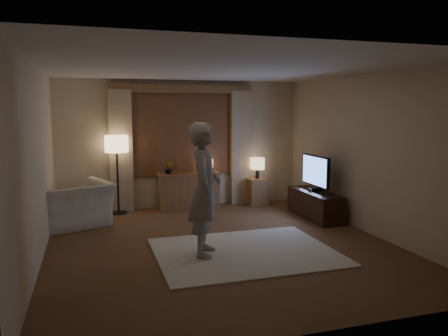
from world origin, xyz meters
name	(u,v)px	position (x,y,z in m)	size (l,w,h in m)	color
room	(212,153)	(0.00, 0.50, 1.33)	(5.04, 5.54, 2.64)	brown
rug	(245,252)	(0.22, -0.44, 0.01)	(2.50, 2.00, 0.02)	beige
sideboard	(189,192)	(0.07, 2.50, 0.35)	(1.20, 0.40, 0.70)	brown
picture_frame	(189,170)	(0.07, 2.50, 0.80)	(0.16, 0.02, 0.20)	brown
plant	(169,168)	(-0.33, 2.50, 0.85)	(0.17, 0.13, 0.30)	#999999
table_lamp_sideboard	(208,164)	(0.47, 2.50, 0.90)	(0.22, 0.22, 0.30)	black
floor_lamp	(117,148)	(-1.34, 2.50, 1.28)	(0.44, 0.44, 1.52)	black
armchair	(73,205)	(-2.15, 1.73, 0.38)	(1.18, 1.03, 0.77)	beige
side_table	(257,191)	(1.55, 2.45, 0.28)	(0.40, 0.40, 0.56)	brown
table_lamp_side	(258,164)	(1.55, 2.45, 0.87)	(0.30, 0.30, 0.44)	black
tv_stand	(315,205)	(2.15, 1.06, 0.25)	(0.45, 1.40, 0.50)	black
tv	(316,172)	(2.15, 1.06, 0.87)	(0.23, 0.94, 0.68)	black
person	(205,189)	(-0.35, -0.39, 0.93)	(0.67, 0.44, 1.83)	#A7A29A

